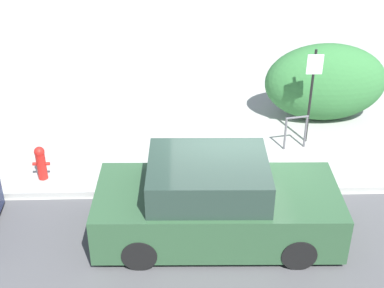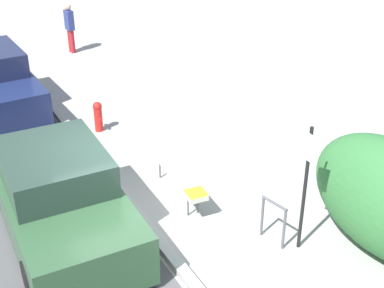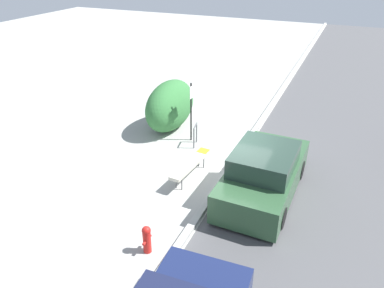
% 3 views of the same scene
% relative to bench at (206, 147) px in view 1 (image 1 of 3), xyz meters
% --- Properties ---
extents(ground_plane, '(60.00, 60.00, 0.00)m').
position_rel_bench_xyz_m(ground_plane, '(0.49, -1.02, -0.50)').
color(ground_plane, '#9E9E99').
extents(curb, '(60.00, 0.20, 0.13)m').
position_rel_bench_xyz_m(curb, '(0.49, -1.02, -0.43)').
color(curb, '#A8A8A3').
rests_on(curb, ground_plane).
extents(bench, '(2.14, 0.55, 0.57)m').
position_rel_bench_xyz_m(bench, '(0.00, 0.00, 0.00)').
color(bench, '#515156').
rests_on(bench, ground_plane).
extents(bike_rack, '(0.55, 0.16, 0.83)m').
position_rel_bench_xyz_m(bike_rack, '(2.11, 0.74, 0.00)').
color(bike_rack, '#515156').
rests_on(bike_rack, ground_plane).
extents(sign_post, '(0.36, 0.08, 2.30)m').
position_rel_bench_xyz_m(sign_post, '(2.45, 1.05, 0.89)').
color(sign_post, black).
rests_on(sign_post, ground_plane).
extents(fire_hydrant, '(0.36, 0.22, 0.77)m').
position_rel_bench_xyz_m(fire_hydrant, '(-3.50, -0.38, -0.09)').
color(fire_hydrant, red).
rests_on(fire_hydrant, ground_plane).
extents(shrub_hedge, '(3.06, 1.54, 1.99)m').
position_rel_bench_xyz_m(shrub_hedge, '(3.12, 2.28, 0.49)').
color(shrub_hedge, '#337038').
rests_on(shrub_hedge, ground_plane).
extents(parked_car_near, '(4.34, 1.98, 1.56)m').
position_rel_bench_xyz_m(parked_car_near, '(0.03, -2.35, 0.20)').
color(parked_car_near, black).
rests_on(parked_car_near, ground_plane).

